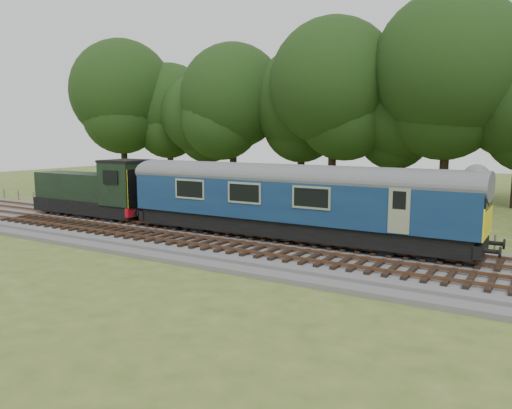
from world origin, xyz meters
The scene contains 9 objects.
ground centered at (0.00, 0.00, 0.00)m, with size 120.00×120.00×0.00m, color #445B21.
ballast centered at (0.00, 0.00, 0.17)m, with size 70.00×7.00×0.35m, color #4C4C4F.
track_north centered at (0.00, 1.40, 0.42)m, with size 67.20×2.40×0.21m.
track_south centered at (0.00, -1.60, 0.42)m, with size 67.20×2.40×0.21m.
fence centered at (0.00, 4.50, 0.00)m, with size 64.00×0.12×1.00m, color #6B6054, non-canonical shape.
tree_line centered at (0.00, 22.00, 0.00)m, with size 70.00×8.00×18.00m, color black, non-canonical shape.
dmu_railcar centered at (0.93, 1.40, 2.61)m, with size 18.05×2.86×3.88m.
shunter_loco centered at (-13.00, 1.40, 1.97)m, with size 8.92×2.60×3.38m.
worker centered at (-9.67, 0.47, 1.24)m, with size 0.65×0.43×1.78m, color orange.
Camera 1 is at (12.15, -20.58, 5.60)m, focal length 35.00 mm.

